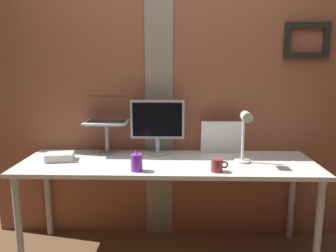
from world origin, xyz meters
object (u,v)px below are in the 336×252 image
monitor (157,122)px  pen_cup (137,163)px  coffee_mug (217,165)px  laptop (108,115)px  desk_lamp (245,132)px  whiteboard_panel (222,138)px

monitor → pen_cup: 0.49m
pen_cup → coffee_mug: size_ratio=1.23×
monitor → coffee_mug: bearing=-45.3°
monitor → laptop: 0.42m
laptop → coffee_mug: laptop is taller
desk_lamp → coffee_mug: size_ratio=3.34×
desk_lamp → coffee_mug: 0.34m
laptop → whiteboard_panel: bearing=-2.5°
whiteboard_panel → desk_lamp: (0.12, -0.29, 0.11)m
monitor → coffee_mug: 0.64m
monitor → whiteboard_panel: (0.51, 0.03, -0.12)m
pen_cup → desk_lamp: bearing=13.0°
whiteboard_panel → pen_cup: 0.78m
pen_cup → coffee_mug: pen_cup is taller
monitor → pen_cup: bearing=-105.1°
pen_cup → coffee_mug: bearing=0.0°
monitor → laptop: bearing=170.6°
desk_lamp → pen_cup: 0.80m
desk_lamp → coffee_mug: bearing=-140.6°
monitor → desk_lamp: 0.69m
monitor → whiteboard_panel: monitor is taller
pen_cup → whiteboard_panel: bearing=36.1°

